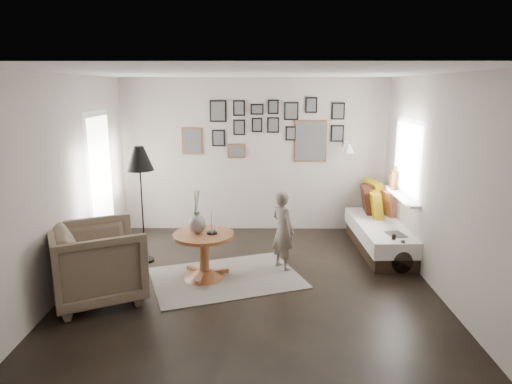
{
  "coord_description": "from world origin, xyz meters",
  "views": [
    {
      "loc": [
        0.1,
        -5.32,
        2.44
      ],
      "look_at": [
        0.05,
        0.5,
        1.1
      ],
      "focal_mm": 32.0,
      "sensor_mm": 36.0,
      "label": 1
    }
  ],
  "objects_px": {
    "vase": "(197,220)",
    "demijohn_large": "(392,256)",
    "armchair": "(98,263)",
    "daybed": "(383,231)",
    "magazine_basket": "(73,291)",
    "child": "(283,230)",
    "demijohn_small": "(402,261)",
    "floor_lamp": "(140,163)",
    "pedestal_table": "(204,258)"
  },
  "relations": [
    {
      "from": "vase",
      "to": "demijohn_large",
      "type": "bearing_deg",
      "value": 6.43
    },
    {
      "from": "armchair",
      "to": "daybed",
      "type": "bearing_deg",
      "value": -91.92
    },
    {
      "from": "magazine_basket",
      "to": "child",
      "type": "height_order",
      "value": "child"
    },
    {
      "from": "demijohn_small",
      "to": "floor_lamp",
      "type": "bearing_deg",
      "value": 173.41
    },
    {
      "from": "vase",
      "to": "demijohn_large",
      "type": "distance_m",
      "value": 2.69
    },
    {
      "from": "armchair",
      "to": "demijohn_large",
      "type": "distance_m",
      "value": 3.81
    },
    {
      "from": "vase",
      "to": "magazine_basket",
      "type": "xyz_separation_m",
      "value": [
        -1.3,
        -0.86,
        -0.58
      ]
    },
    {
      "from": "armchair",
      "to": "floor_lamp",
      "type": "relative_size",
      "value": 0.61
    },
    {
      "from": "armchair",
      "to": "floor_lamp",
      "type": "height_order",
      "value": "floor_lamp"
    },
    {
      "from": "daybed",
      "to": "magazine_basket",
      "type": "distance_m",
      "value": 4.47
    },
    {
      "from": "armchair",
      "to": "child",
      "type": "xyz_separation_m",
      "value": [
        2.19,
        0.95,
        0.09
      ]
    },
    {
      "from": "vase",
      "to": "demijohn_small",
      "type": "xyz_separation_m",
      "value": [
        2.7,
        0.17,
        -0.61
      ]
    },
    {
      "from": "pedestal_table",
      "to": "child",
      "type": "xyz_separation_m",
      "value": [
        1.03,
        0.34,
        0.27
      ]
    },
    {
      "from": "magazine_basket",
      "to": "child",
      "type": "xyz_separation_m",
      "value": [
        2.41,
        1.18,
        0.34
      ]
    },
    {
      "from": "pedestal_table",
      "to": "armchair",
      "type": "height_order",
      "value": "armchair"
    },
    {
      "from": "daybed",
      "to": "floor_lamp",
      "type": "bearing_deg",
      "value": -172.47
    },
    {
      "from": "demijohn_large",
      "to": "child",
      "type": "height_order",
      "value": "child"
    },
    {
      "from": "daybed",
      "to": "armchair",
      "type": "relative_size",
      "value": 1.98
    },
    {
      "from": "daybed",
      "to": "armchair",
      "type": "bearing_deg",
      "value": -156.31
    },
    {
      "from": "daybed",
      "to": "child",
      "type": "xyz_separation_m",
      "value": [
        -1.59,
        -0.82,
        0.26
      ]
    },
    {
      "from": "pedestal_table",
      "to": "vase",
      "type": "xyz_separation_m",
      "value": [
        -0.08,
        0.02,
        0.5
      ]
    },
    {
      "from": "pedestal_table",
      "to": "armchair",
      "type": "bearing_deg",
      "value": -152.3
    },
    {
      "from": "demijohn_large",
      "to": "demijohn_small",
      "type": "relative_size",
      "value": 1.1
    },
    {
      "from": "armchair",
      "to": "demijohn_large",
      "type": "relative_size",
      "value": 2.0
    },
    {
      "from": "magazine_basket",
      "to": "daybed",
      "type": "bearing_deg",
      "value": 26.62
    },
    {
      "from": "daybed",
      "to": "demijohn_small",
      "type": "xyz_separation_m",
      "value": [
        0.0,
        -0.97,
        -0.11
      ]
    },
    {
      "from": "vase",
      "to": "magazine_basket",
      "type": "distance_m",
      "value": 1.66
    },
    {
      "from": "magazine_basket",
      "to": "demijohn_small",
      "type": "relative_size",
      "value": 0.94
    },
    {
      "from": "pedestal_table",
      "to": "demijohn_large",
      "type": "xyz_separation_m",
      "value": [
        2.53,
        0.31,
        -0.09
      ]
    },
    {
      "from": "vase",
      "to": "child",
      "type": "relative_size",
      "value": 0.51
    },
    {
      "from": "armchair",
      "to": "pedestal_table",
      "type": "bearing_deg",
      "value": -89.36
    },
    {
      "from": "vase",
      "to": "armchair",
      "type": "distance_m",
      "value": 1.29
    },
    {
      "from": "floor_lamp",
      "to": "vase",
      "type": "bearing_deg",
      "value": -34.44
    },
    {
      "from": "armchair",
      "to": "demijohn_small",
      "type": "height_order",
      "value": "armchair"
    },
    {
      "from": "vase",
      "to": "magazine_basket",
      "type": "height_order",
      "value": "vase"
    },
    {
      "from": "magazine_basket",
      "to": "pedestal_table",
      "type": "bearing_deg",
      "value": 31.31
    },
    {
      "from": "floor_lamp",
      "to": "magazine_basket",
      "type": "distance_m",
      "value": 1.94
    },
    {
      "from": "daybed",
      "to": "demijohn_large",
      "type": "distance_m",
      "value": 0.86
    },
    {
      "from": "child",
      "to": "demijohn_small",
      "type": "bearing_deg",
      "value": -131.41
    },
    {
      "from": "armchair",
      "to": "demijohn_small",
      "type": "bearing_deg",
      "value": -105.08
    },
    {
      "from": "pedestal_table",
      "to": "vase",
      "type": "distance_m",
      "value": 0.51
    },
    {
      "from": "pedestal_table",
      "to": "magazine_basket",
      "type": "distance_m",
      "value": 1.62
    },
    {
      "from": "pedestal_table",
      "to": "armchair",
      "type": "relative_size",
      "value": 0.78
    },
    {
      "from": "armchair",
      "to": "floor_lamp",
      "type": "bearing_deg",
      "value": -37.58
    },
    {
      "from": "floor_lamp",
      "to": "daybed",
      "type": "bearing_deg",
      "value": 8.97
    },
    {
      "from": "pedestal_table",
      "to": "vase",
      "type": "height_order",
      "value": "vase"
    },
    {
      "from": "demijohn_large",
      "to": "child",
      "type": "distance_m",
      "value": 1.54
    },
    {
      "from": "magazine_basket",
      "to": "armchair",
      "type": "bearing_deg",
      "value": 46.15
    },
    {
      "from": "armchair",
      "to": "child",
      "type": "bearing_deg",
      "value": -93.56
    },
    {
      "from": "demijohn_large",
      "to": "demijohn_small",
      "type": "distance_m",
      "value": 0.15
    }
  ]
}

